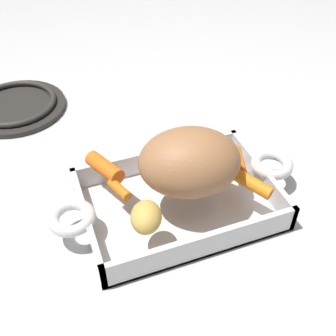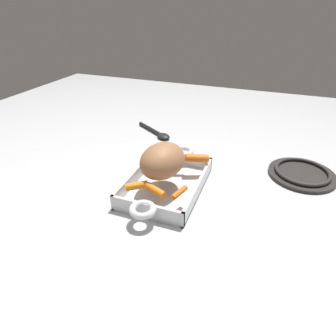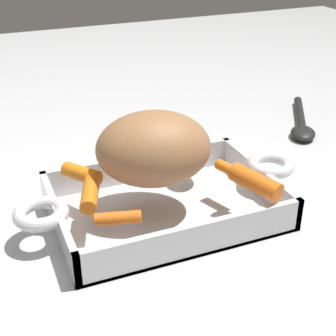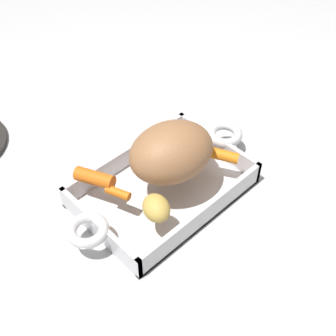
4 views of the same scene
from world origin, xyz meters
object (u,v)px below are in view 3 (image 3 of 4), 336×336
at_px(baby_carrot_center_right, 90,193).
at_px(serving_spoon, 301,124).
at_px(baby_carrot_short, 82,174).
at_px(pork_roast, 154,149).
at_px(potato_near_roast, 195,142).
at_px(baby_carrot_center_left, 255,182).
at_px(baby_carrot_southeast, 118,218).
at_px(roasting_dish, 165,204).
at_px(baby_carrot_long, 230,170).

height_order(baby_carrot_center_right, serving_spoon, baby_carrot_center_right).
relative_size(baby_carrot_short, serving_spoon, 0.32).
distance_m(pork_roast, potato_near_roast, 0.10).
relative_size(baby_carrot_center_left, baby_carrot_short, 1.18).
distance_m(baby_carrot_southeast, baby_carrot_short, 0.11).
height_order(pork_roast, baby_carrot_short, pork_roast).
bearing_deg(pork_roast, serving_spoon, 24.80).
xyz_separation_m(baby_carrot_short, potato_near_roast, (0.16, 0.01, 0.01)).
bearing_deg(baby_carrot_southeast, baby_carrot_center_left, 1.21).
bearing_deg(baby_carrot_center_left, baby_carrot_center_right, 164.25).
height_order(baby_carrot_southeast, baby_carrot_center_left, baby_carrot_center_left).
distance_m(roasting_dish, baby_carrot_long, 0.09).
height_order(baby_carrot_long, baby_carrot_center_left, baby_carrot_center_left).
bearing_deg(potato_near_roast, baby_carrot_center_left, -77.70).
xyz_separation_m(baby_carrot_center_right, serving_spoon, (0.43, 0.17, -0.05)).
bearing_deg(baby_carrot_long, serving_spoon, 35.97).
bearing_deg(pork_roast, baby_carrot_center_left, -32.75).
xyz_separation_m(roasting_dish, potato_near_roast, (0.07, 0.06, 0.05)).
bearing_deg(roasting_dish, baby_carrot_southeast, -141.49).
relative_size(baby_carrot_center_left, potato_near_roast, 1.31).
xyz_separation_m(baby_carrot_long, potato_near_roast, (-0.02, 0.07, 0.01)).
relative_size(potato_near_roast, serving_spoon, 0.28).
distance_m(baby_carrot_center_right, baby_carrot_long, 0.18).
bearing_deg(baby_carrot_short, baby_carrot_center_right, -92.70).
bearing_deg(baby_carrot_long, potato_near_roast, 103.24).
bearing_deg(baby_carrot_long, baby_carrot_center_left, -79.10).
bearing_deg(baby_carrot_long, baby_carrot_short, 162.09).
distance_m(baby_carrot_short, potato_near_roast, 0.16).
height_order(baby_carrot_center_left, baby_carrot_short, baby_carrot_center_left).
relative_size(baby_carrot_center_right, serving_spoon, 0.32).
height_order(baby_carrot_long, serving_spoon, baby_carrot_long).
height_order(roasting_dish, baby_carrot_center_left, baby_carrot_center_left).
bearing_deg(serving_spoon, roasting_dish, -31.07).
bearing_deg(baby_carrot_southeast, baby_carrot_center_right, 105.63).
distance_m(baby_carrot_long, baby_carrot_center_left, 0.05).
bearing_deg(roasting_dish, baby_carrot_long, -9.63).
xyz_separation_m(pork_roast, baby_carrot_center_right, (-0.09, -0.01, -0.04)).
height_order(baby_carrot_southeast, baby_carrot_center_right, baby_carrot_center_right).
relative_size(pork_roast, baby_carrot_center_left, 2.12).
height_order(baby_carrot_southeast, baby_carrot_long, same).
relative_size(baby_carrot_long, serving_spoon, 0.23).
xyz_separation_m(baby_carrot_southeast, baby_carrot_center_left, (0.18, 0.00, 0.00)).
relative_size(roasting_dish, baby_carrot_long, 9.31).
bearing_deg(baby_carrot_southeast, roasting_dish, 38.51).
distance_m(roasting_dish, baby_carrot_center_right, 0.11).
relative_size(baby_carrot_southeast, baby_carrot_short, 0.90).
distance_m(baby_carrot_center_left, serving_spoon, 0.33).
bearing_deg(baby_carrot_center_left, potato_near_roast, 102.30).
height_order(baby_carrot_southeast, serving_spoon, baby_carrot_southeast).
bearing_deg(baby_carrot_southeast, serving_spoon, 29.15).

